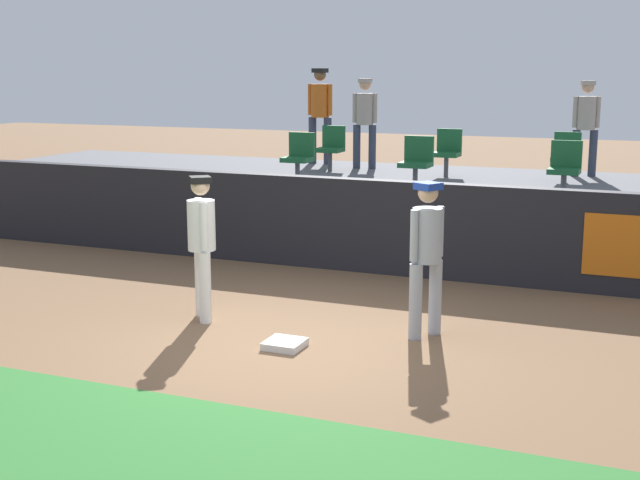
{
  "coord_description": "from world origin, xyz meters",
  "views": [
    {
      "loc": [
        3.74,
        -7.97,
        2.96
      ],
      "look_at": [
        0.03,
        1.07,
        1.0
      ],
      "focal_mm": 48.22,
      "sensor_mm": 36.0,
      "label": 1
    }
  ],
  "objects_px": {
    "seat_back_left": "(331,146)",
    "spectator_casual": "(365,117)",
    "spectator_hooded": "(586,121)",
    "seat_front_center": "(417,160)",
    "seat_back_center": "(448,150)",
    "player_runner_visitor": "(427,248)",
    "player_fielder_home": "(202,238)",
    "spectator_capped": "(320,109)",
    "seat_front_left": "(299,155)",
    "seat_back_right": "(566,154)",
    "seat_front_right": "(565,166)",
    "first_base": "(285,344)"
  },
  "relations": [
    {
      "from": "first_base",
      "to": "seat_front_left",
      "type": "xyz_separation_m",
      "value": [
        -2.08,
        5.14,
        1.49
      ]
    },
    {
      "from": "spectator_hooded",
      "to": "seat_front_right",
      "type": "bearing_deg",
      "value": 75.56
    },
    {
      "from": "seat_back_right",
      "to": "spectator_capped",
      "type": "xyz_separation_m",
      "value": [
        -4.93,
        1.07,
        0.63
      ]
    },
    {
      "from": "spectator_hooded",
      "to": "spectator_capped",
      "type": "distance_m",
      "value": 5.14
    },
    {
      "from": "player_fielder_home",
      "to": "spectator_capped",
      "type": "bearing_deg",
      "value": 152.57
    },
    {
      "from": "seat_back_left",
      "to": "spectator_hooded",
      "type": "distance_m",
      "value": 4.59
    },
    {
      "from": "first_base",
      "to": "seat_back_center",
      "type": "relative_size",
      "value": 0.48
    },
    {
      "from": "seat_back_center",
      "to": "seat_front_left",
      "type": "relative_size",
      "value": 1.0
    },
    {
      "from": "seat_front_right",
      "to": "seat_back_right",
      "type": "bearing_deg",
      "value": 96.1
    },
    {
      "from": "seat_front_left",
      "to": "spectator_capped",
      "type": "height_order",
      "value": "spectator_capped"
    },
    {
      "from": "seat_back_right",
      "to": "seat_back_center",
      "type": "xyz_separation_m",
      "value": [
        -2.04,
        0.0,
        0.0
      ]
    },
    {
      "from": "first_base",
      "to": "seat_front_left",
      "type": "bearing_deg",
      "value": 112.06
    },
    {
      "from": "player_fielder_home",
      "to": "seat_back_left",
      "type": "relative_size",
      "value": 2.05
    },
    {
      "from": "seat_back_right",
      "to": "spectator_capped",
      "type": "relative_size",
      "value": 0.44
    },
    {
      "from": "seat_back_left",
      "to": "seat_front_right",
      "type": "relative_size",
      "value": 1.0
    },
    {
      "from": "player_runner_visitor",
      "to": "spectator_casual",
      "type": "distance_m",
      "value": 7.32
    },
    {
      "from": "seat_back_right",
      "to": "spectator_capped",
      "type": "bearing_deg",
      "value": 167.8
    },
    {
      "from": "player_runner_visitor",
      "to": "seat_back_center",
      "type": "bearing_deg",
      "value": -138.97
    },
    {
      "from": "seat_front_right",
      "to": "spectator_hooded",
      "type": "relative_size",
      "value": 0.5
    },
    {
      "from": "seat_back_center",
      "to": "seat_front_left",
      "type": "height_order",
      "value": "same"
    },
    {
      "from": "seat_back_left",
      "to": "spectator_hooded",
      "type": "relative_size",
      "value": 0.5
    },
    {
      "from": "first_base",
      "to": "seat_back_right",
      "type": "bearing_deg",
      "value": 73.52
    },
    {
      "from": "player_fielder_home",
      "to": "spectator_hooded",
      "type": "relative_size",
      "value": 1.02
    },
    {
      "from": "seat_front_left",
      "to": "spectator_capped",
      "type": "xyz_separation_m",
      "value": [
        -0.8,
        2.87,
        0.63
      ]
    },
    {
      "from": "player_fielder_home",
      "to": "seat_front_left",
      "type": "bearing_deg",
      "value": 150.03
    },
    {
      "from": "seat_front_center",
      "to": "spectator_hooded",
      "type": "relative_size",
      "value": 0.5
    },
    {
      "from": "seat_back_left",
      "to": "spectator_capped",
      "type": "relative_size",
      "value": 0.44
    },
    {
      "from": "seat_front_center",
      "to": "spectator_casual",
      "type": "distance_m",
      "value": 3.01
    },
    {
      "from": "player_runner_visitor",
      "to": "spectator_casual",
      "type": "height_order",
      "value": "spectator_casual"
    },
    {
      "from": "first_base",
      "to": "seat_front_center",
      "type": "distance_m",
      "value": 5.35
    },
    {
      "from": "first_base",
      "to": "seat_back_right",
      "type": "relative_size",
      "value": 0.48
    },
    {
      "from": "player_fielder_home",
      "to": "seat_front_left",
      "type": "height_order",
      "value": "seat_front_left"
    },
    {
      "from": "spectator_hooded",
      "to": "seat_back_center",
      "type": "bearing_deg",
      "value": 8.7
    },
    {
      "from": "seat_back_left",
      "to": "seat_front_center",
      "type": "xyz_separation_m",
      "value": [
        2.17,
        -1.8,
        0.0
      ]
    },
    {
      "from": "seat_front_right",
      "to": "spectator_hooded",
      "type": "bearing_deg",
      "value": 89.79
    },
    {
      "from": "first_base",
      "to": "seat_back_left",
      "type": "bearing_deg",
      "value": 107.68
    },
    {
      "from": "player_runner_visitor",
      "to": "seat_back_right",
      "type": "distance_m",
      "value": 6.04
    },
    {
      "from": "first_base",
      "to": "seat_back_center",
      "type": "xyz_separation_m",
      "value": [
        0.01,
        6.94,
        1.49
      ]
    },
    {
      "from": "seat_back_right",
      "to": "seat_back_left",
      "type": "xyz_separation_m",
      "value": [
        -4.26,
        0.0,
        0.0
      ]
    },
    {
      "from": "player_fielder_home",
      "to": "spectator_capped",
      "type": "distance_m",
      "value": 7.63
    },
    {
      "from": "seat_front_left",
      "to": "seat_front_right",
      "type": "distance_m",
      "value": 4.33
    },
    {
      "from": "spectator_capped",
      "to": "seat_front_center",
      "type": "bearing_deg",
      "value": 138.23
    },
    {
      "from": "seat_back_left",
      "to": "player_runner_visitor",
      "type": "bearing_deg",
      "value": -59.64
    },
    {
      "from": "seat_front_center",
      "to": "seat_front_right",
      "type": "bearing_deg",
      "value": -0.01
    },
    {
      "from": "seat_back_left",
      "to": "seat_front_center",
      "type": "distance_m",
      "value": 2.82
    },
    {
      "from": "first_base",
      "to": "seat_back_left",
      "type": "relative_size",
      "value": 0.48
    },
    {
      "from": "seat_front_left",
      "to": "spectator_casual",
      "type": "height_order",
      "value": "spectator_casual"
    },
    {
      "from": "seat_back_right",
      "to": "seat_front_right",
      "type": "bearing_deg",
      "value": -83.9
    },
    {
      "from": "seat_back_right",
      "to": "spectator_casual",
      "type": "relative_size",
      "value": 0.49
    },
    {
      "from": "seat_back_left",
      "to": "spectator_casual",
      "type": "distance_m",
      "value": 0.91
    }
  ]
}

